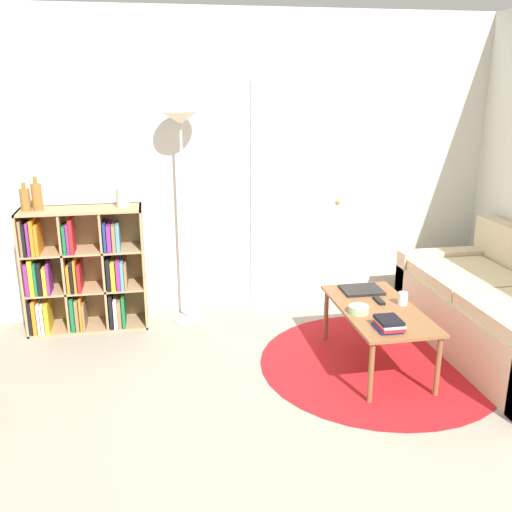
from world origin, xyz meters
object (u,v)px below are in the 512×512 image
(floor_lamp, at_px, (181,143))
(bowl, at_px, (359,309))
(coffee_table, at_px, (378,314))
(cup, at_px, (403,299))
(bottle_middle, at_px, (37,196))
(bottle_left, at_px, (25,199))
(laptop, at_px, (362,290))
(vase_on_shelf, at_px, (123,198))
(couch, at_px, (509,317))
(bookshelf, at_px, (80,272))

(floor_lamp, bearing_deg, bowl, -45.31)
(floor_lamp, relative_size, coffee_table, 1.70)
(cup, relative_size, bottle_middle, 0.35)
(bottle_left, height_order, bottle_middle, bottle_middle)
(bowl, relative_size, cup, 1.52)
(bottle_left, bearing_deg, laptop, -16.37)
(bowl, bearing_deg, bottle_left, 154.01)
(coffee_table, height_order, bowl, bowl)
(floor_lamp, distance_m, laptop, 1.86)
(vase_on_shelf, bearing_deg, couch, -21.05)
(coffee_table, bearing_deg, bottle_left, 156.71)
(bookshelf, distance_m, vase_on_shelf, 0.73)
(floor_lamp, distance_m, bottle_middle, 1.22)
(bookshelf, relative_size, couch, 0.55)
(couch, relative_size, vase_on_shelf, 12.24)
(bowl, height_order, vase_on_shelf, vase_on_shelf)
(cup, bearing_deg, coffee_table, -171.67)
(couch, relative_size, coffee_table, 1.79)
(bottle_middle, bearing_deg, bowl, -27.07)
(floor_lamp, distance_m, coffee_table, 2.05)
(couch, bearing_deg, bowl, -177.15)
(bowl, distance_m, bottle_left, 2.73)
(bowl, xyz_separation_m, bottle_left, (-2.38, 1.16, 0.65))
(couch, distance_m, laptop, 1.14)
(cup, xyz_separation_m, bottle_left, (-2.75, 1.07, 0.63))
(bookshelf, relative_size, vase_on_shelf, 6.72)
(bookshelf, bearing_deg, bottle_left, -178.95)
(bookshelf, relative_size, coffee_table, 0.98)
(coffee_table, distance_m, vase_on_shelf, 2.23)
(floor_lamp, relative_size, bottle_middle, 6.66)
(coffee_table, relative_size, bottle_middle, 3.92)
(bookshelf, xyz_separation_m, coffee_table, (2.19, -1.11, -0.09))
(floor_lamp, xyz_separation_m, bowl, (1.14, -1.15, -1.06))
(couch, distance_m, vase_on_shelf, 3.18)
(bottle_middle, relative_size, vase_on_shelf, 1.75)
(bookshelf, height_order, bottle_left, bottle_left)
(floor_lamp, height_order, bottle_left, floor_lamp)
(couch, height_order, vase_on_shelf, vase_on_shelf)
(bookshelf, xyz_separation_m, vase_on_shelf, (0.39, -0.00, 0.62))
(laptop, bearing_deg, bottle_left, 163.63)
(coffee_table, relative_size, laptop, 3.40)
(bottle_left, bearing_deg, bowl, -25.99)
(cup, xyz_separation_m, bottle_middle, (-2.66, 1.08, 0.64))
(bowl, relative_size, vase_on_shelf, 0.93)
(bookshelf, distance_m, bottle_middle, 0.71)
(vase_on_shelf, bearing_deg, coffee_table, -31.53)
(laptop, bearing_deg, couch, -18.05)
(vase_on_shelf, bearing_deg, cup, -28.33)
(coffee_table, xyz_separation_m, vase_on_shelf, (-1.80, 1.11, 0.70))
(couch, height_order, bowl, couch)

